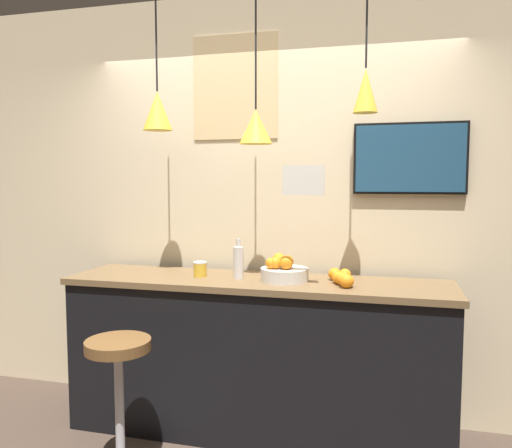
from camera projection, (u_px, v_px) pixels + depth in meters
back_wall at (270, 205)px, 3.49m from camera, size 8.00×0.06×2.90m
service_counter at (256, 356)px, 3.19m from camera, size 2.42×0.58×1.00m
bar_stool at (119, 384)px, 2.74m from camera, size 0.40×0.40×0.76m
fruit_bowl at (283, 271)px, 3.09m from camera, size 0.30×0.30×0.17m
orange_pile at (342, 278)px, 2.99m from camera, size 0.17×0.29×0.08m
juice_bottle at (239, 262)px, 3.16m from camera, size 0.07×0.07×0.25m
spread_jar at (200, 269)px, 3.23m from camera, size 0.09×0.09×0.10m
pendant_lamp_left at (157, 110)px, 3.21m from camera, size 0.19×0.19×0.85m
pendant_lamp_middle at (256, 126)px, 3.06m from camera, size 0.20×0.20×0.95m
pendant_lamp_right at (366, 90)px, 2.88m from camera, size 0.14×0.14×0.79m
mounted_tv at (410, 158)px, 3.18m from camera, size 0.70×0.04×0.46m
hanging_menu_board at (303, 180)px, 2.80m from camera, size 0.24×0.01×0.17m
wall_poster at (235, 87)px, 3.45m from camera, size 0.61×0.01×0.72m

